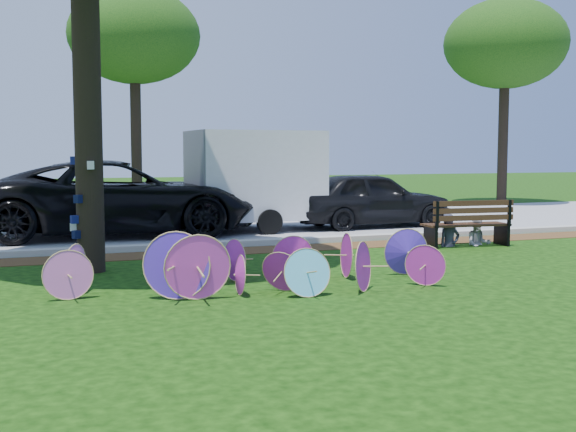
# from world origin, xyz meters

# --- Properties ---
(ground) EXTENTS (90.00, 90.00, 0.00)m
(ground) POSITION_xyz_m (0.00, 0.00, 0.00)
(ground) COLOR black
(ground) RESTS_ON ground
(mulch_strip) EXTENTS (90.00, 1.00, 0.01)m
(mulch_strip) POSITION_xyz_m (0.00, 4.50, 0.01)
(mulch_strip) COLOR #472D16
(mulch_strip) RESTS_ON ground
(curb) EXTENTS (90.00, 0.30, 0.12)m
(curb) POSITION_xyz_m (0.00, 5.20, 0.06)
(curb) COLOR #B7B5AD
(curb) RESTS_ON ground
(street) EXTENTS (90.00, 8.00, 0.01)m
(street) POSITION_xyz_m (0.00, 9.35, 0.01)
(street) COLOR gray
(street) RESTS_ON ground
(parasol_pile) EXTENTS (5.85, 2.01, 0.92)m
(parasol_pile) POSITION_xyz_m (-0.56, 0.63, 0.37)
(parasol_pile) COLOR #4B28BA
(parasol_pile) RESTS_ON ground
(black_van) EXTENTS (6.42, 3.27, 1.74)m
(black_van) POSITION_xyz_m (-1.49, 7.93, 0.87)
(black_van) COLOR black
(black_van) RESTS_ON ground
(dark_pickup) EXTENTS (4.25, 1.80, 1.43)m
(dark_pickup) POSITION_xyz_m (4.83, 7.68, 0.72)
(dark_pickup) COLOR black
(dark_pickup) RESTS_ON ground
(cargo_trailer) EXTENTS (3.12, 2.03, 2.74)m
(cargo_trailer) POSITION_xyz_m (1.82, 7.89, 1.37)
(cargo_trailer) COLOR silver
(cargo_trailer) RESTS_ON ground
(park_bench) EXTENTS (1.87, 0.86, 0.95)m
(park_bench) POSITION_xyz_m (5.00, 3.64, 0.47)
(park_bench) COLOR black
(park_bench) RESTS_ON ground
(person_left) EXTENTS (0.50, 0.34, 1.33)m
(person_left) POSITION_xyz_m (4.65, 3.69, 0.66)
(person_left) COLOR #323444
(person_left) RESTS_ON ground
(person_right) EXTENTS (0.65, 0.58, 1.09)m
(person_right) POSITION_xyz_m (5.35, 3.69, 0.55)
(person_right) COLOR #AFAFB8
(person_right) RESTS_ON ground
(bg_trees) EXTENTS (25.97, 7.15, 7.40)m
(bg_trees) POSITION_xyz_m (1.46, 14.94, 5.77)
(bg_trees) COLOR black
(bg_trees) RESTS_ON ground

